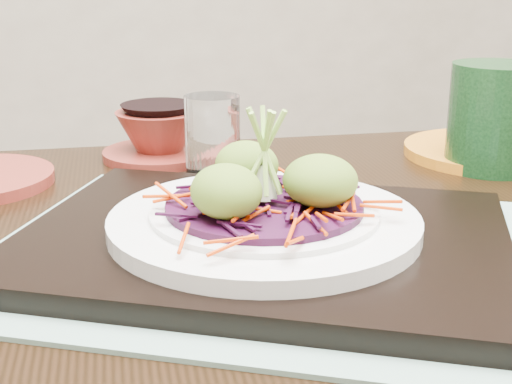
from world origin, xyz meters
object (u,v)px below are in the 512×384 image
object	(u,v)px
serving_tray	(264,240)
green_jar	(494,117)
yellow_plate	(490,151)
terracotta_bowl_set	(159,137)
dining_table	(226,330)
white_plate	(264,221)
water_glass	(213,135)

from	to	relation	value
serving_tray	green_jar	xyz separation A→B (m)	(0.36, 0.16, 0.05)
serving_tray	yellow_plate	distance (m)	0.45
terracotta_bowl_set	yellow_plate	size ratio (longest dim) A/B	0.70
dining_table	yellow_plate	world-z (taller)	yellow_plate
dining_table	serving_tray	world-z (taller)	serving_tray
white_plate	water_glass	xyz separation A→B (m)	(0.04, 0.26, 0.02)
water_glass	dining_table	bearing A→B (deg)	-104.82
white_plate	yellow_plate	distance (m)	0.45
dining_table	yellow_plate	bearing A→B (deg)	29.53
green_jar	yellow_plate	bearing A→B (deg)	51.24
serving_tray	terracotta_bowl_set	xyz separation A→B (m)	(-0.01, 0.35, 0.01)
white_plate	yellow_plate	bearing A→B (deg)	27.07
white_plate	serving_tray	bearing A→B (deg)	180.00
terracotta_bowl_set	green_jar	xyz separation A→B (m)	(0.37, -0.19, 0.04)
dining_table	white_plate	xyz separation A→B (m)	(0.02, -0.05, 0.13)
white_plate	green_jar	world-z (taller)	green_jar
yellow_plate	dining_table	bearing A→B (deg)	-159.58
green_jar	terracotta_bowl_set	bearing A→B (deg)	152.42
terracotta_bowl_set	serving_tray	bearing A→B (deg)	-88.52
serving_tray	dining_table	bearing A→B (deg)	147.23
serving_tray	yellow_plate	xyz separation A→B (m)	(0.40, 0.21, -0.01)
dining_table	yellow_plate	distance (m)	0.46
terracotta_bowl_set	yellow_plate	bearing A→B (deg)	-19.67
serving_tray	green_jar	size ratio (longest dim) A/B	3.19
dining_table	green_jar	world-z (taller)	green_jar
water_glass	terracotta_bowl_set	world-z (taller)	water_glass
water_glass	serving_tray	bearing A→B (deg)	-97.70
terracotta_bowl_set	dining_table	bearing A→B (deg)	-92.24
terracotta_bowl_set	white_plate	bearing A→B (deg)	-88.52
serving_tray	water_glass	size ratio (longest dim) A/B	4.37
serving_tray	white_plate	xyz separation A→B (m)	(0.00, 0.00, 0.02)
white_plate	terracotta_bowl_set	world-z (taller)	terracotta_bowl_set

